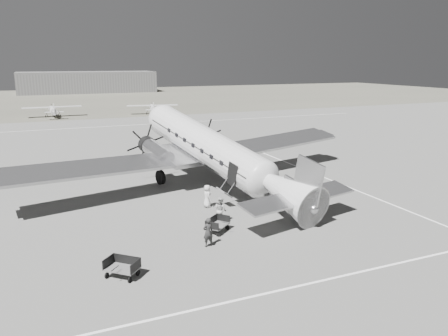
{
  "coord_description": "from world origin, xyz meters",
  "views": [
    {
      "loc": [
        -10.38,
        -29.08,
        9.85
      ],
      "look_at": [
        1.8,
        -0.35,
        2.2
      ],
      "focal_mm": 35.0,
      "sensor_mm": 36.0,
      "label": 1
    }
  ],
  "objects_px": {
    "light_plane_right": "(153,109)",
    "passenger": "(207,196)",
    "hangar_main": "(88,82)",
    "baggage_cart_far": "(122,268)",
    "dc3_airliner": "(214,153)",
    "ground_crew": "(208,232)",
    "ramp_agent": "(221,210)",
    "baggage_cart_near": "(218,225)",
    "light_plane_left": "(53,111)"
  },
  "relations": [
    {
      "from": "dc3_airliner",
      "to": "baggage_cart_near",
      "type": "distance_m",
      "value": 9.19
    },
    {
      "from": "hangar_main",
      "to": "dc3_airliner",
      "type": "bearing_deg",
      "value": -91.55
    },
    {
      "from": "dc3_airliner",
      "to": "baggage_cart_far",
      "type": "distance_m",
      "value": 15.12
    },
    {
      "from": "light_plane_left",
      "to": "dc3_airliner",
      "type": "bearing_deg",
      "value": -81.28
    },
    {
      "from": "light_plane_right",
      "to": "hangar_main",
      "type": "bearing_deg",
      "value": 104.85
    },
    {
      "from": "light_plane_right",
      "to": "ground_crew",
      "type": "relative_size",
      "value": 5.88
    },
    {
      "from": "baggage_cart_near",
      "to": "ramp_agent",
      "type": "bearing_deg",
      "value": 21.01
    },
    {
      "from": "light_plane_left",
      "to": "ground_crew",
      "type": "height_order",
      "value": "light_plane_left"
    },
    {
      "from": "dc3_airliner",
      "to": "ramp_agent",
      "type": "height_order",
      "value": "dc3_airliner"
    },
    {
      "from": "ramp_agent",
      "to": "light_plane_left",
      "type": "bearing_deg",
      "value": -4.1
    },
    {
      "from": "light_plane_right",
      "to": "ramp_agent",
      "type": "xyz_separation_m",
      "value": [
        -10.14,
        -58.15,
        -0.15
      ]
    },
    {
      "from": "dc3_airliner",
      "to": "baggage_cart_near",
      "type": "xyz_separation_m",
      "value": [
        -3.07,
        -8.28,
        -2.53
      ]
    },
    {
      "from": "light_plane_left",
      "to": "ramp_agent",
      "type": "relative_size",
      "value": 6.0
    },
    {
      "from": "light_plane_right",
      "to": "passenger",
      "type": "xyz_separation_m",
      "value": [
        -9.84,
        -54.96,
        -0.21
      ]
    },
    {
      "from": "hangar_main",
      "to": "baggage_cart_far",
      "type": "relative_size",
      "value": 26.13
    },
    {
      "from": "light_plane_right",
      "to": "passenger",
      "type": "bearing_deg",
      "value": -89.23
    },
    {
      "from": "baggage_cart_far",
      "to": "light_plane_right",
      "type": "bearing_deg",
      "value": 117.2
    },
    {
      "from": "baggage_cart_far",
      "to": "ground_crew",
      "type": "relative_size",
      "value": 0.98
    },
    {
      "from": "light_plane_left",
      "to": "passenger",
      "type": "xyz_separation_m",
      "value": [
        7.82,
        -57.74,
        -0.27
      ]
    },
    {
      "from": "ramp_agent",
      "to": "hangar_main",
      "type": "bearing_deg",
      "value": -13.67
    },
    {
      "from": "light_plane_left",
      "to": "ground_crew",
      "type": "bearing_deg",
      "value": -86.69
    },
    {
      "from": "dc3_airliner",
      "to": "passenger",
      "type": "height_order",
      "value": "dc3_airliner"
    },
    {
      "from": "light_plane_right",
      "to": "passenger",
      "type": "height_order",
      "value": "light_plane_right"
    },
    {
      "from": "light_plane_right",
      "to": "baggage_cart_near",
      "type": "xyz_separation_m",
      "value": [
        -10.88,
        -59.45,
        -0.57
      ]
    },
    {
      "from": "hangar_main",
      "to": "ramp_agent",
      "type": "xyz_separation_m",
      "value": [
        -5.53,
        -125.33,
        -2.44
      ]
    },
    {
      "from": "ground_crew",
      "to": "passenger",
      "type": "bearing_deg",
      "value": -118.55
    },
    {
      "from": "dc3_airliner",
      "to": "ramp_agent",
      "type": "relative_size",
      "value": 18.15
    },
    {
      "from": "baggage_cart_far",
      "to": "passenger",
      "type": "relative_size",
      "value": 1.01
    },
    {
      "from": "hangar_main",
      "to": "ground_crew",
      "type": "distance_m",
      "value": 128.58
    },
    {
      "from": "ramp_agent",
      "to": "baggage_cart_near",
      "type": "bearing_deg",
      "value": 139.17
    },
    {
      "from": "ground_crew",
      "to": "ramp_agent",
      "type": "distance_m",
      "value": 3.62
    },
    {
      "from": "hangar_main",
      "to": "baggage_cart_far",
      "type": "height_order",
      "value": "hangar_main"
    },
    {
      "from": "light_plane_left",
      "to": "baggage_cart_far",
      "type": "bearing_deg",
      "value": -91.13
    },
    {
      "from": "dc3_airliner",
      "to": "passenger",
      "type": "bearing_deg",
      "value": -131.04
    },
    {
      "from": "ground_crew",
      "to": "baggage_cart_near",
      "type": "bearing_deg",
      "value": -134.69
    },
    {
      "from": "dc3_airliner",
      "to": "ground_crew",
      "type": "height_order",
      "value": "dc3_airliner"
    },
    {
      "from": "hangar_main",
      "to": "light_plane_right",
      "type": "relative_size",
      "value": 4.34
    },
    {
      "from": "ramp_agent",
      "to": "passenger",
      "type": "relative_size",
      "value": 1.08
    },
    {
      "from": "hangar_main",
      "to": "light_plane_left",
      "type": "height_order",
      "value": "hangar_main"
    },
    {
      "from": "hangar_main",
      "to": "light_plane_left",
      "type": "relative_size",
      "value": 4.08
    },
    {
      "from": "hangar_main",
      "to": "baggage_cart_near",
      "type": "height_order",
      "value": "hangar_main"
    },
    {
      "from": "dc3_airliner",
      "to": "passenger",
      "type": "relative_size",
      "value": 19.57
    },
    {
      "from": "baggage_cart_near",
      "to": "ramp_agent",
      "type": "relative_size",
      "value": 0.9
    },
    {
      "from": "dc3_airliner",
      "to": "ground_crew",
      "type": "xyz_separation_m",
      "value": [
        -4.33,
        -9.98,
        -2.14
      ]
    },
    {
      "from": "dc3_airliner",
      "to": "light_plane_right",
      "type": "bearing_deg",
      "value": 68.41
    },
    {
      "from": "ground_crew",
      "to": "passenger",
      "type": "xyz_separation_m",
      "value": [
        2.3,
        6.19,
        -0.03
      ]
    },
    {
      "from": "light_plane_right",
      "to": "dc3_airliner",
      "type": "bearing_deg",
      "value": -87.76
    },
    {
      "from": "baggage_cart_near",
      "to": "ramp_agent",
      "type": "height_order",
      "value": "ramp_agent"
    },
    {
      "from": "light_plane_right",
      "to": "passenger",
      "type": "relative_size",
      "value": 6.09
    },
    {
      "from": "ramp_agent",
      "to": "passenger",
      "type": "distance_m",
      "value": 3.2
    }
  ]
}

